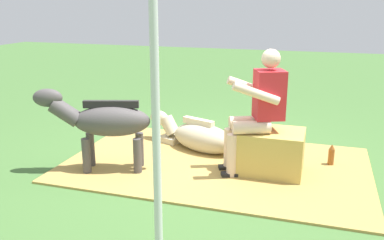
% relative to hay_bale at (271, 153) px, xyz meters
% --- Properties ---
extents(ground_plane, '(24.00, 24.00, 0.00)m').
position_rel_hay_bale_xyz_m(ground_plane, '(0.79, -0.00, -0.25)').
color(ground_plane, '#426B33').
extents(hay_patch, '(3.44, 2.14, 0.02)m').
position_rel_hay_bale_xyz_m(hay_patch, '(0.63, -0.05, -0.24)').
color(hay_patch, '#AD8C47').
rests_on(hay_patch, ground).
extents(hay_bale, '(0.69, 0.54, 0.49)m').
position_rel_hay_bale_xyz_m(hay_bale, '(0.00, 0.00, 0.00)').
color(hay_bale, tan).
rests_on(hay_bale, ground).
extents(person_seated, '(0.72, 0.57, 1.37)m').
position_rel_hay_bale_xyz_m(person_seated, '(0.16, 0.04, 0.52)').
color(person_seated, beige).
rests_on(person_seated, ground).
extents(pony_standing, '(1.31, 0.60, 0.94)m').
position_rel_hay_bale_xyz_m(pony_standing, '(1.77, 0.47, 0.33)').
color(pony_standing, '#4C4747').
rests_on(pony_standing, ground).
extents(pony_lying, '(1.34, 0.72, 0.42)m').
position_rel_hay_bale_xyz_m(pony_lying, '(0.99, -0.48, -0.06)').
color(pony_lying, beige).
rests_on(pony_lying, ground).
extents(soda_bottle, '(0.07, 0.07, 0.27)m').
position_rel_hay_bale_xyz_m(soda_bottle, '(-0.64, -0.42, -0.12)').
color(soda_bottle, brown).
rests_on(soda_bottle, ground).
extents(tent_pole_left, '(0.06, 0.06, 2.33)m').
position_rel_hay_bale_xyz_m(tent_pole_left, '(0.59, 1.83, 0.92)').
color(tent_pole_left, silver).
rests_on(tent_pole_left, ground).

